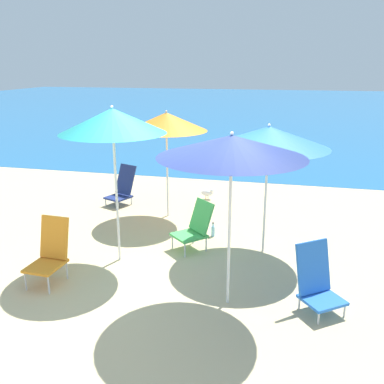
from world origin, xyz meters
The scene contains 12 objects.
ground_plane centered at (0.00, 0.00, 0.00)m, with size 60.00×60.00×0.00m, color #D1BA89.
sea_water centered at (0.00, 25.41, 0.00)m, with size 60.00×40.00×0.01m.
beach_umbrella_blue centered at (1.11, 1.33, 1.83)m, with size 1.82×1.82×2.04m.
beach_umbrella_orange centered at (-0.84, 2.58, 1.84)m, with size 1.53×1.53×2.05m.
beach_umbrella_teal centered at (-0.99, 0.51, 2.11)m, with size 1.51×1.51×2.33m.
beach_umbrella_navy centered at (0.80, -0.32, 1.98)m, with size 1.72×1.72×2.15m.
beach_chair_orange centered at (-1.65, -0.31, 0.44)m, with size 0.44×0.61×0.88m.
beach_chair_navy centered at (-1.98, 3.08, 0.36)m, with size 0.63×0.72×0.82m.
beach_chair_blue centered at (1.86, -0.19, 0.37)m, with size 0.67×0.68×0.83m.
beach_chair_green centered at (0.04, 1.18, 0.39)m, with size 0.72×0.72×0.78m.
water_bottle centered at (0.22, 1.75, 0.10)m, with size 0.06×0.06×0.25m.
seagull centered at (-0.30, 3.82, 0.14)m, with size 0.27×0.11×0.23m.
Camera 1 is at (1.46, -5.04, 2.88)m, focal length 40.00 mm.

